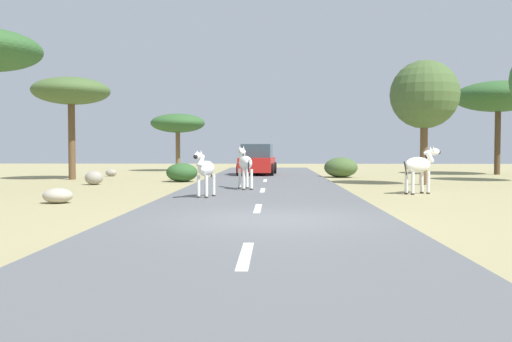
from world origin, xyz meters
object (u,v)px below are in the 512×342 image
at_px(tree_2, 178,124).
at_px(bush_2, 341,167).
at_px(bush_0, 182,172).
at_px(rock_3, 58,196).
at_px(zebra_0, 205,169).
at_px(tree_0, 498,97).
at_px(car_0, 257,161).
at_px(tree_4, 71,92).
at_px(zebra_1, 420,165).
at_px(tree_3, 424,95).
at_px(rock_1, 111,173).
at_px(rock_0, 174,176).
at_px(rock_2, 94,178).
at_px(zebra_2, 245,163).

relative_size(tree_2, bush_2, 2.21).
distance_m(tree_2, bush_0, 12.95).
bearing_deg(rock_3, zebra_0, 20.71).
xyz_separation_m(tree_0, rock_3, (-19.30, -17.93, -4.38)).
relative_size(car_0, tree_4, 0.88).
distance_m(zebra_1, rock_3, 11.54).
bearing_deg(rock_3, car_0, 72.67).
bearing_deg(rock_3, tree_3, 33.87).
xyz_separation_m(tree_4, bush_2, (13.58, 2.48, -3.79)).
xyz_separation_m(bush_0, rock_1, (-4.79, 5.01, -0.24)).
bearing_deg(car_0, rock_0, -125.63).
relative_size(car_0, tree_0, 0.81).
xyz_separation_m(tree_0, tree_3, (-6.92, -9.62, -0.80)).
distance_m(tree_0, rock_2, 23.55).
bearing_deg(car_0, rock_1, -167.96).
relative_size(rock_0, rock_2, 0.66).
bearing_deg(rock_1, bush_2, -3.88).
bearing_deg(tree_4, rock_1, 73.95).
bearing_deg(bush_0, tree_0, 23.98).
xyz_separation_m(zebra_0, car_0, (1.15, 14.87, -0.06)).
relative_size(bush_2, rock_1, 2.84).
height_order(tree_4, bush_2, tree_4).
distance_m(rock_2, rock_3, 8.05).
bearing_deg(car_0, bush_2, -21.03).
bearing_deg(car_0, rock_3, -103.79).
relative_size(zebra_1, tree_4, 0.32).
bearing_deg(rock_3, rock_2, 101.25).
bearing_deg(tree_3, tree_4, 167.86).
height_order(zebra_1, rock_1, zebra_1).
bearing_deg(bush_0, rock_1, 133.73).
distance_m(rock_1, rock_3, 15.45).
xyz_separation_m(tree_3, rock_2, (-13.95, -0.41, -3.49)).
bearing_deg(rock_2, rock_1, 101.07).
xyz_separation_m(rock_0, rock_2, (-2.76, -3.67, 0.12)).
xyz_separation_m(tree_4, rock_3, (3.95, -11.83, -4.11)).
height_order(zebra_2, bush_2, zebra_2).
height_order(tree_2, rock_0, tree_2).
xyz_separation_m(car_0, bush_0, (-3.31, -6.22, -0.42)).
distance_m(zebra_0, rock_1, 15.34).
bearing_deg(tree_0, tree_3, -125.71).
bearing_deg(bush_0, bush_2, 27.95).
bearing_deg(zebra_0, zebra_1, -150.33).
relative_size(zebra_0, tree_3, 0.29).
bearing_deg(zebra_0, tree_4, -39.12).
distance_m(zebra_1, rock_1, 18.17).
bearing_deg(car_0, bush_0, -114.47).
bearing_deg(tree_3, zebra_1, -106.59).
bearing_deg(bush_2, rock_2, -150.23).
height_order(tree_2, tree_3, tree_3).
distance_m(car_0, rock_0, 6.23).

